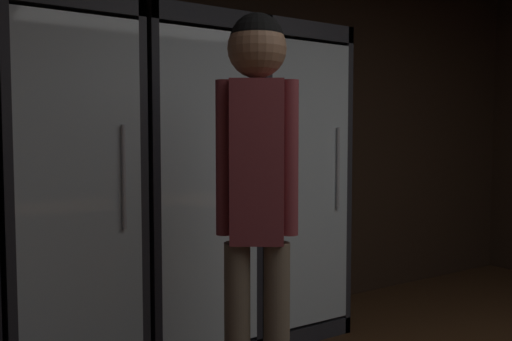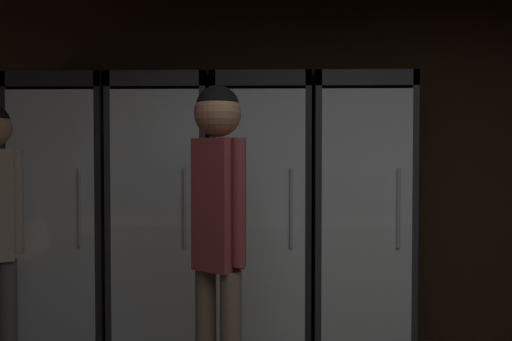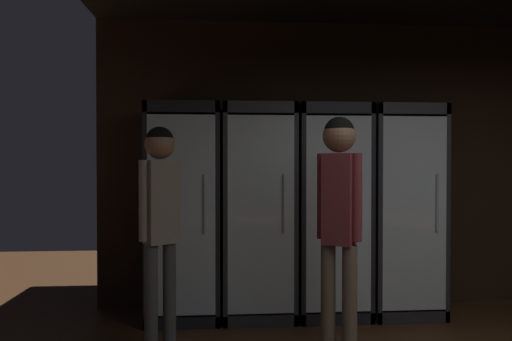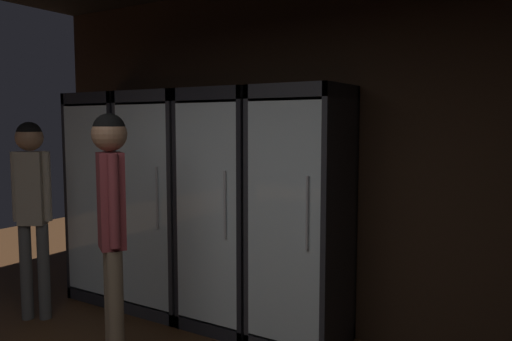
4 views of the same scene
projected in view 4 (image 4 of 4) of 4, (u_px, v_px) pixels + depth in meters
wall_back at (335, 157)px, 3.91m from camera, size 6.00×0.06×2.80m
cooler_far_left at (115, 198)px, 4.82m from camera, size 0.65×0.61×1.94m
cooler_left at (168, 204)px, 4.47m from camera, size 0.65×0.61×1.94m
cooler_center at (230, 211)px, 4.11m from camera, size 0.65×0.61×1.94m
cooler_right at (304, 218)px, 3.76m from camera, size 0.65×0.61×1.94m
shopper_near at (111, 210)px, 3.29m from camera, size 0.28×0.24×1.73m
shopper_far at (32, 194)px, 4.19m from camera, size 0.28×0.24×1.68m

